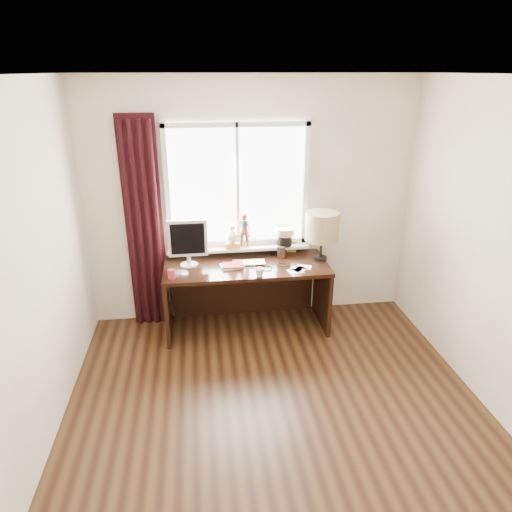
{
  "coord_description": "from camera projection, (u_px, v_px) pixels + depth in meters",
  "views": [
    {
      "loc": [
        -0.57,
        -2.69,
        2.63
      ],
      "look_at": [
        -0.05,
        1.25,
        1.0
      ],
      "focal_mm": 32.0,
      "sensor_mm": 36.0,
      "label": 1
    }
  ],
  "objects": [
    {
      "name": "loose_papers",
      "position": [
        299.0,
        269.0,
        4.63
      ],
      "size": [
        0.28,
        0.23,
        0.0
      ],
      "color": "white",
      "rests_on": "desk"
    },
    {
      "name": "notebook_stack",
      "position": [
        232.0,
        266.0,
        4.67
      ],
      "size": [
        0.24,
        0.2,
        0.03
      ],
      "color": "beige",
      "rests_on": "desk"
    },
    {
      "name": "floor",
      "position": [
        283.0,
        435.0,
        3.53
      ],
      "size": [
        3.5,
        4.0,
        0.0
      ],
      "primitive_type": "cube",
      "color": "#412812",
      "rests_on": "ground"
    },
    {
      "name": "curtain",
      "position": [
        144.0,
        227.0,
        4.72
      ],
      "size": [
        0.38,
        0.09,
        2.25
      ],
      "color": "black",
      "rests_on": "floor"
    },
    {
      "name": "laptop",
      "position": [
        249.0,
        263.0,
        4.75
      ],
      "size": [
        0.35,
        0.23,
        0.03
      ],
      "primitive_type": "imported",
      "rotation": [
        0.0,
        0.0,
        -0.05
      ],
      "color": "silver",
      "rests_on": "desk"
    },
    {
      "name": "window",
      "position": [
        238.0,
        205.0,
        4.81
      ],
      "size": [
        1.52,
        0.22,
        1.4
      ],
      "color": "white",
      "rests_on": "ground"
    },
    {
      "name": "mug",
      "position": [
        260.0,
        272.0,
        4.45
      ],
      "size": [
        0.11,
        0.11,
        0.09
      ],
      "primitive_type": "imported",
      "rotation": [
        0.0,
        0.0,
        0.3
      ],
      "color": "white",
      "rests_on": "desk"
    },
    {
      "name": "desk",
      "position": [
        246.0,
        282.0,
        4.91
      ],
      "size": [
        1.7,
        0.7,
        0.75
      ],
      "color": "black",
      "rests_on": "floor"
    },
    {
      "name": "ceiling",
      "position": [
        294.0,
        75.0,
        2.55
      ],
      "size": [
        3.5,
        4.0,
        0.0
      ],
      "primitive_type": "cube",
      "color": "white",
      "rests_on": "wall_back"
    },
    {
      "name": "red_cup",
      "position": [
        171.0,
        274.0,
        4.4
      ],
      "size": [
        0.07,
        0.07,
        0.09
      ],
      "primitive_type": "cylinder",
      "color": "maroon",
      "rests_on": "desk"
    },
    {
      "name": "brush_holder",
      "position": [
        281.0,
        251.0,
        4.91
      ],
      "size": [
        0.09,
        0.09,
        0.25
      ],
      "color": "black",
      "rests_on": "desk"
    },
    {
      "name": "monitor",
      "position": [
        188.0,
        240.0,
        4.61
      ],
      "size": [
        0.4,
        0.18,
        0.49
      ],
      "color": "beige",
      "rests_on": "desk"
    },
    {
      "name": "wall_left",
      "position": [
        11.0,
        301.0,
        2.83
      ],
      "size": [
        0.0,
        4.0,
        2.6
      ],
      "primitive_type": "cube",
      "rotation": [
        1.57,
        0.0,
        1.57
      ],
      "color": "#C0AB92",
      "rests_on": "ground"
    },
    {
      "name": "icon_frame",
      "position": [
        292.0,
        247.0,
        5.04
      ],
      "size": [
        0.1,
        0.04,
        0.13
      ],
      "color": "gold",
      "rests_on": "desk"
    },
    {
      "name": "table_lamp",
      "position": [
        322.0,
        227.0,
        4.73
      ],
      "size": [
        0.35,
        0.35,
        0.52
      ],
      "color": "black",
      "rests_on": "desk"
    },
    {
      "name": "wall_back",
      "position": [
        251.0,
        204.0,
        4.87
      ],
      "size": [
        3.5,
        0.0,
        2.6
      ],
      "primitive_type": "cube",
      "rotation": [
        1.57,
        0.0,
        0.0
      ],
      "color": "#C0AB92",
      "rests_on": "ground"
    },
    {
      "name": "desk_cables",
      "position": [
        273.0,
        264.0,
        4.75
      ],
      "size": [
        0.33,
        0.51,
        0.01
      ],
      "color": "black",
      "rests_on": "desk"
    }
  ]
}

